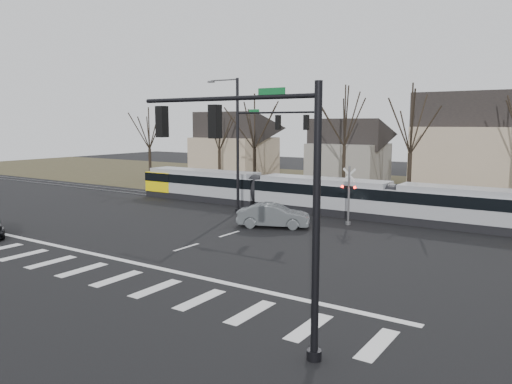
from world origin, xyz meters
The scene contains 15 objects.
ground centered at (0.00, 0.00, 0.00)m, with size 140.00×140.00×0.00m, color black.
grass_verge centered at (0.00, 32.00, 0.01)m, with size 140.00×28.00×0.01m, color #38331E.
crosswalk centered at (0.00, -4.00, 0.01)m, with size 27.00×2.60×0.01m.
stop_line centered at (0.00, -1.80, 0.01)m, with size 28.00×0.35×0.01m, color silver.
lane_dashes centered at (0.00, 16.00, 0.01)m, with size 0.18×30.00×0.01m.
rail_pair centered at (0.00, 15.80, 0.03)m, with size 90.00×1.52×0.06m.
tram centered at (1.41, 16.00, 1.46)m, with size 35.32×2.62×2.68m.
sedan centered at (1.20, 9.29, 0.78)m, with size 5.03×3.44×1.57m, color #515558.
signal_pole_near_right centered at (10.11, -6.00, 5.17)m, with size 6.72×0.44×8.00m.
signal_pole_far centered at (-2.41, 12.50, 5.70)m, with size 9.28×0.44×10.20m.
rail_crossing_signal centered at (5.00, 12.79, 1.89)m, with size 1.08×0.36×4.00m.
tree_row centered at (2.00, 26.00, 5.00)m, with size 59.20×7.20×10.00m.
house_a centered at (-20.00, 34.00, 4.46)m, with size 9.72×8.64×8.60m.
house_b centered at (-5.00, 36.00, 3.97)m, with size 8.64×7.56×7.65m.
house_c centered at (9.00, 33.00, 5.23)m, with size 10.80×8.64×10.10m.
Camera 1 is at (18.20, -18.39, 6.86)m, focal length 35.00 mm.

